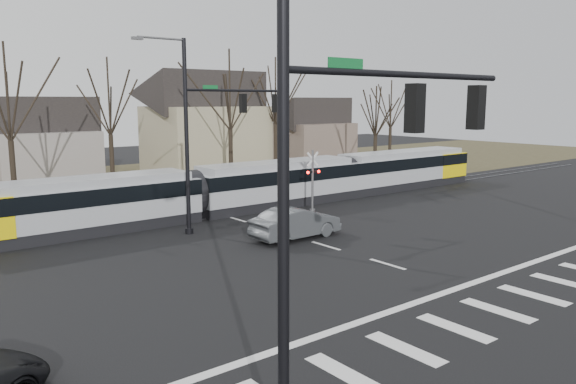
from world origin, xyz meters
TOP-DOWN VIEW (x-y plane):
  - ground at (0.00, 0.00)m, footprint 140.00×140.00m
  - grass_verge at (0.00, 32.00)m, footprint 140.00×28.00m
  - crosswalk at (0.00, -4.00)m, footprint 27.00×2.60m
  - stop_line at (0.00, -1.80)m, footprint 28.00×0.35m
  - lane_dashes at (0.00, 16.00)m, footprint 0.18×30.00m
  - rail_pair at (0.00, 15.80)m, footprint 90.00×1.52m
  - tram at (4.50, 16.00)m, footprint 39.61×2.94m
  - sedan at (-0.18, 8.11)m, footprint 1.90×5.02m
  - signal_pole_near_left at (-10.41, -6.00)m, footprint 9.28×0.44m
  - signal_pole_far at (-2.41, 12.50)m, footprint 9.28×0.44m
  - rail_crossing_signal at (5.00, 12.79)m, footprint 1.08×0.36m
  - tree_row at (2.00, 26.00)m, footprint 59.20×7.20m
  - house_b at (-5.00, 36.00)m, footprint 8.64×7.56m
  - house_c at (9.00, 33.00)m, footprint 10.80×8.64m
  - house_d at (24.00, 35.00)m, footprint 8.64×7.56m

SIDE VIEW (x-z plane):
  - ground at x=0.00m, z-range 0.00..0.00m
  - grass_verge at x=0.00m, z-range 0.00..0.01m
  - crosswalk at x=0.00m, z-range 0.00..0.01m
  - stop_line at x=0.00m, z-range 0.00..0.01m
  - lane_dashes at x=0.00m, z-range 0.00..0.01m
  - rail_pair at x=0.00m, z-range 0.00..0.06m
  - sedan at x=-0.18m, z-range 0.00..1.64m
  - tram at x=4.50m, z-range 0.13..3.14m
  - rail_crossing_signal at x=5.00m, z-range -0.11..3.89m
  - house_b at x=-5.00m, z-range 0.14..7.79m
  - house_d at x=24.00m, z-range 0.14..7.79m
  - tree_row at x=2.00m, z-range 0.00..10.00m
  - house_c at x=9.00m, z-range 0.18..10.28m
  - signal_pole_near_left at x=-10.41m, z-range 0.60..10.80m
  - signal_pole_far at x=-2.41m, z-range 0.60..10.80m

